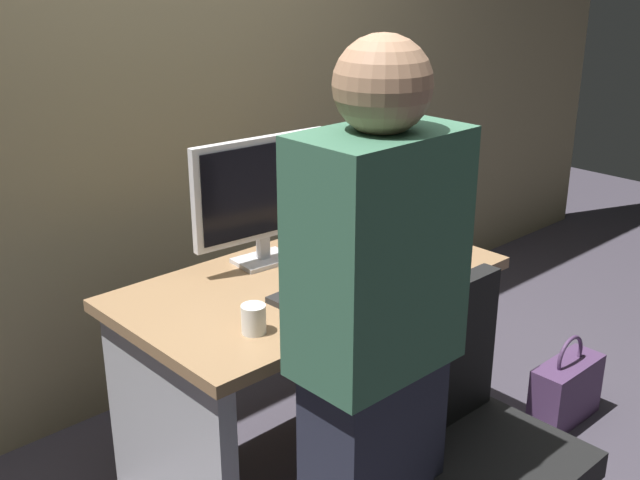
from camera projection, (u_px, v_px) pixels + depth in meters
ground_plane at (311, 460)px, 2.92m from camera, size 9.00×9.00×0.00m
wall_back at (157, 32)px, 2.99m from camera, size 6.40×0.10×3.00m
desk at (310, 340)px, 2.74m from camera, size 1.31×0.72×0.75m
office_chair at (477, 463)px, 2.21m from camera, size 0.52×0.52×0.94m
person_at_desk at (375, 368)px, 1.90m from camera, size 0.40×0.24×1.64m
monitor at (262, 194)px, 2.69m from camera, size 0.54×0.16×0.46m
keyboard at (327, 286)px, 2.56m from camera, size 0.44×0.15×0.02m
mouse at (382, 259)px, 2.77m from camera, size 0.06×0.10×0.03m
cup_near_keyboard at (254, 319)px, 2.26m from camera, size 0.07×0.07×0.09m
book_stack at (398, 228)px, 3.01m from camera, size 0.22×0.17×0.07m
cell_phone at (436, 255)px, 2.84m from camera, size 0.10×0.16×0.01m
handbag at (566, 390)px, 3.13m from camera, size 0.34×0.14×0.38m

